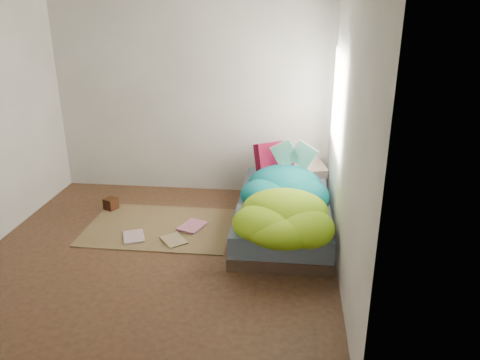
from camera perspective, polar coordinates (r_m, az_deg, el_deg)
name	(u,v)px	position (r m, az deg, el deg)	size (l,w,h in m)	color
ground	(159,253)	(4.83, -9.81, -8.71)	(3.50, 3.50, 0.00)	#3E2618
room_walls	(150,91)	(4.28, -10.96, 10.65)	(3.54, 3.54, 2.62)	#BBB9B1
bed	(283,213)	(5.22, 5.31, -4.04)	(1.00, 2.00, 0.34)	#382D1E
duvet	(284,192)	(4.88, 5.37, -1.48)	(0.96, 1.84, 0.34)	#075F6F
rug	(160,227)	(5.33, -9.77, -5.65)	(1.60, 1.10, 0.01)	brown
pillow_floral	(301,170)	(5.87, 7.48, 1.26)	(0.57, 0.36, 0.13)	white
pillow_magenta	(274,161)	(5.66, 4.22, 2.37)	(0.45, 0.14, 0.45)	#4F051C
open_book	(294,146)	(5.40, 6.62, 4.11)	(0.44, 0.09, 0.27)	#2A8037
wooden_box	(111,204)	(5.86, -15.47, -2.79)	(0.13, 0.13, 0.13)	#36170C
floor_book_a	(124,238)	(5.13, -14.01, -6.89)	(0.21, 0.29, 0.02)	beige
floor_book_b	(184,224)	(5.30, -6.90, -5.36)	(0.23, 0.31, 0.03)	pink
floor_book_c	(165,243)	(4.95, -9.16, -7.59)	(0.21, 0.28, 0.02)	tan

